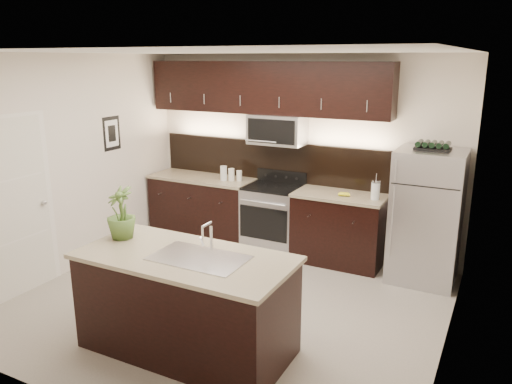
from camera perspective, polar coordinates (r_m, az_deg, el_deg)
ground at (r=5.70m, az=-3.20°, el=-12.55°), size 4.50×4.50×0.00m
room_walls at (r=5.16m, az=-4.75°, el=4.48°), size 4.52×4.02×2.71m
counter_run at (r=7.09m, az=0.46°, el=-2.75°), size 3.51×0.65×0.94m
upper_fixtures at (r=6.89m, az=1.25°, el=10.90°), size 3.49×0.40×1.66m
island at (r=4.72m, az=-7.93°, el=-12.44°), size 1.96×0.96×0.94m
sink_faucet at (r=4.44m, az=-6.48°, el=-7.29°), size 0.84×0.50×0.28m
refrigerator at (r=6.29m, az=18.89°, el=-2.69°), size 0.78×0.70×1.61m
wine_rack at (r=6.10m, az=19.57°, el=4.96°), size 0.40×0.25×0.10m
plant at (r=4.99m, az=-15.19°, el=-2.32°), size 0.36×0.36×0.51m
canisters at (r=7.15m, az=-3.04°, el=2.05°), size 0.30×0.16×0.21m
french_press at (r=6.34m, az=13.49°, el=0.22°), size 0.11×0.11×0.32m
bananas at (r=6.45m, az=9.66°, el=-0.20°), size 0.18×0.16×0.05m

